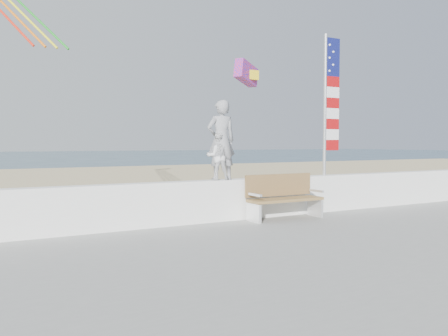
{
  "coord_description": "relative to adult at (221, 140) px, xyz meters",
  "views": [
    {
      "loc": [
        -4.8,
        -7.08,
        1.88
      ],
      "look_at": [
        0.2,
        1.8,
        1.35
      ],
      "focal_mm": 38.0,
      "sensor_mm": 36.0,
      "label": 1
    }
  ],
  "objects": [
    {
      "name": "adult",
      "position": [
        0.0,
        0.0,
        0.0
      ],
      "size": [
        0.69,
        0.51,
        1.74
      ],
      "primitive_type": "imported",
      "rotation": [
        0.0,
        0.0,
        2.99
      ],
      "color": "gray",
      "rests_on": "seawall"
    },
    {
      "name": "parafoil_kite",
      "position": [
        1.83,
        1.86,
        1.82
      ],
      "size": [
        0.98,
        0.72,
        0.68
      ],
      "color": "#FB331B",
      "rests_on": "ground"
    },
    {
      "name": "seawall",
      "position": [
        -0.24,
        0.0,
        -1.32
      ],
      "size": [
        30.0,
        0.35,
        0.9
      ],
      "primitive_type": "cube",
      "color": "white",
      "rests_on": "boardwalk"
    },
    {
      "name": "bench",
      "position": [
        1.35,
        -0.45,
        -1.26
      ],
      "size": [
        1.8,
        0.57,
        1.0
      ],
      "color": "olive",
      "rests_on": "boardwalk"
    },
    {
      "name": "ground",
      "position": [
        -0.24,
        -2.0,
        -1.95
      ],
      "size": [
        220.0,
        220.0,
        0.0
      ],
      "primitive_type": "plane",
      "color": "#2C4659",
      "rests_on": "ground"
    },
    {
      "name": "flag",
      "position": [
        3.08,
        -0.0,
        1.04
      ],
      "size": [
        0.5,
        0.08,
        3.5
      ],
      "color": "white",
      "rests_on": "seawall"
    },
    {
      "name": "child",
      "position": [
        -0.08,
        0.0,
        -0.36
      ],
      "size": [
        0.6,
        0.53,
        1.03
      ],
      "primitive_type": "imported",
      "rotation": [
        0.0,
        0.0,
        2.82
      ],
      "color": "silver",
      "rests_on": "seawall"
    },
    {
      "name": "sand",
      "position": [
        -0.24,
        7.0,
        -1.91
      ],
      "size": [
        90.0,
        40.0,
        0.08
      ],
      "primitive_type": "cube",
      "color": "#CBB687",
      "rests_on": "ground"
    }
  ]
}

